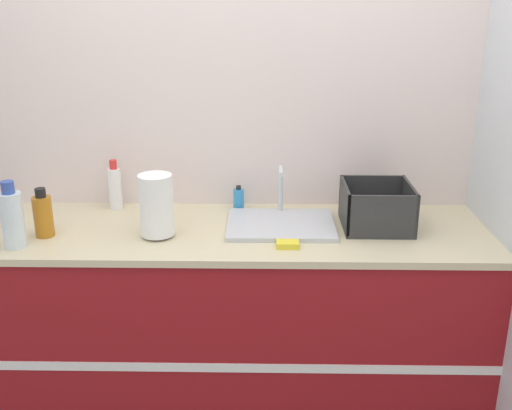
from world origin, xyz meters
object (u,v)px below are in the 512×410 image
bottle_clear (12,218)px  bottle_white_spray (115,187)px  soap_dispenser (239,199)px  sink (281,223)px  dish_rack (376,211)px  bottle_amber (43,215)px  paper_towel_roll (156,206)px

bottle_clear → bottle_white_spray: size_ratio=1.16×
soap_dispenser → sink: bearing=-47.3°
dish_rack → bottle_white_spray: size_ratio=1.26×
sink → bottle_amber: bearing=-172.7°
sink → dish_rack: sink is taller
sink → soap_dispenser: 0.29m
bottle_clear → bottle_amber: size_ratio=1.31×
paper_towel_roll → bottle_clear: bottle_clear is taller
bottle_white_spray → soap_dispenser: (0.58, -0.01, -0.05)m
sink → bottle_white_spray: size_ratio=1.97×
sink → soap_dispenser: (-0.19, 0.21, 0.03)m
paper_towel_roll → dish_rack: paper_towel_roll is taller
bottle_white_spray → bottle_amber: (-0.22, -0.35, -0.01)m
sink → soap_dispenser: size_ratio=3.93×
bottle_amber → soap_dispenser: 0.86m
dish_rack → bottle_clear: (-1.48, -0.24, 0.05)m
sink → bottle_amber: size_ratio=2.22×
bottle_clear → soap_dispenser: (0.87, 0.45, -0.07)m
bottle_amber → soap_dispenser: (0.79, 0.34, -0.04)m
sink → bottle_clear: size_ratio=1.70×
dish_rack → bottle_clear: bearing=-170.6°
soap_dispenser → paper_towel_roll: bearing=-134.1°
sink → bottle_clear: bottle_clear is taller
soap_dispenser → dish_rack: bearing=-18.7°
bottle_amber → soap_dispenser: size_ratio=1.77×
dish_rack → soap_dispenser: bearing=161.3°
bottle_white_spray → sink: bearing=-16.0°
dish_rack → bottle_white_spray: bearing=169.6°
bottle_white_spray → soap_dispenser: size_ratio=1.99×
sink → bottle_white_spray: bearing=164.0°
sink → bottle_clear: (-1.07, -0.24, 0.10)m
bottle_clear → bottle_amber: 0.14m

